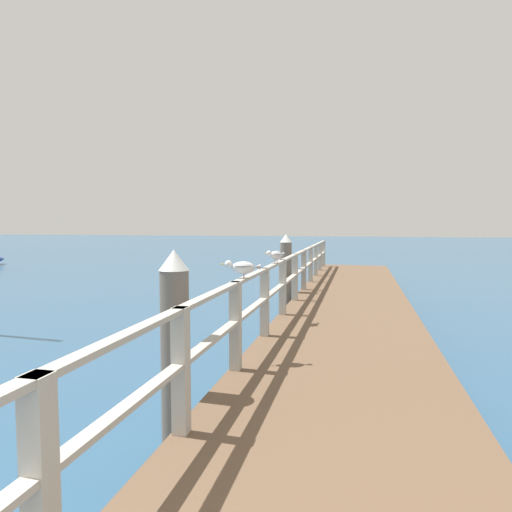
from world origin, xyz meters
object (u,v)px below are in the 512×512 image
dock_piling_near (175,349)px  dock_piling_far (286,274)px  seagull_foreground (242,267)px  seagull_background (275,255)px

dock_piling_near → dock_piling_far: 6.73m
seagull_foreground → seagull_background: size_ratio=1.06×
seagull_background → seagull_foreground: bearing=118.6°
dock_piling_near → seagull_foreground: dock_piling_near is taller
dock_piling_far → seagull_foreground: size_ratio=4.20×
seagull_foreground → seagull_background: bearing=-17.7°
seagull_background → dock_piling_near: bearing=112.2°
dock_piling_near → seagull_foreground: size_ratio=4.20×
dock_piling_near → seagull_background: 3.40m
seagull_foreground → seagull_background: 2.14m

